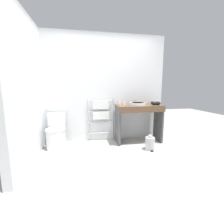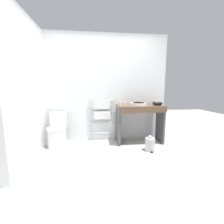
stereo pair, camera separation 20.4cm
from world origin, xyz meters
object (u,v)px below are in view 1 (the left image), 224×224
hair_dryer (156,103)px  cup_near_edge (124,103)px  toilet (56,134)px  towel_radiator (101,112)px  cup_near_wall (120,103)px  sink_basin (138,104)px  trash_bin (150,143)px

hair_dryer → cup_near_edge: bearing=164.7°
cup_near_edge → hair_dryer: 0.74m
toilet → hair_dryer: size_ratio=3.60×
towel_radiator → cup_near_wall: bearing=-8.2°
sink_basin → cup_near_edge: 0.32m
toilet → towel_radiator: size_ratio=0.73×
cup_near_wall → trash_bin: (0.50, -0.67, -0.79)m
sink_basin → hair_dryer: 0.43m
toilet → cup_near_edge: cup_near_edge is taller
sink_basin → cup_near_wall: 0.43m
cup_near_wall → hair_dryer: (0.81, -0.24, -0.00)m
cup_near_edge → cup_near_wall: bearing=155.7°
toilet → hair_dryer: hair_dryer is taller
towel_radiator → sink_basin: 0.89m
toilet → cup_near_edge: 1.68m
sink_basin → trash_bin: (0.12, -0.48, -0.78)m
towel_radiator → cup_near_wall: (0.44, -0.06, 0.23)m
toilet → towel_radiator: (1.00, 0.27, 0.41)m
towel_radiator → toilet: bearing=-165.1°
toilet → hair_dryer: (2.25, -0.04, 0.63)m
cup_near_edge → towel_radiator: bearing=168.6°
cup_near_wall → trash_bin: bearing=-53.4°
cup_near_wall → trash_bin: 1.15m
toilet → sink_basin: bearing=0.2°
toilet → trash_bin: size_ratio=2.28×
sink_basin → cup_near_wall: (-0.38, 0.20, 0.01)m
towel_radiator → hair_dryer: size_ratio=4.90×
cup_near_edge → hair_dryer: bearing=-15.3°
towel_radiator → cup_near_edge: 0.60m
hair_dryer → trash_bin: 0.95m
toilet → towel_radiator: 1.11m
cup_near_edge → hair_dryer: cup_near_edge is taller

